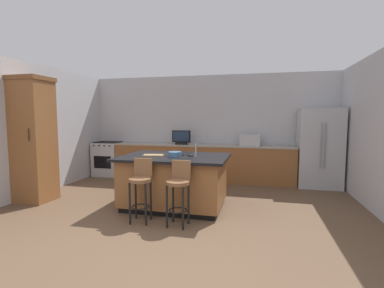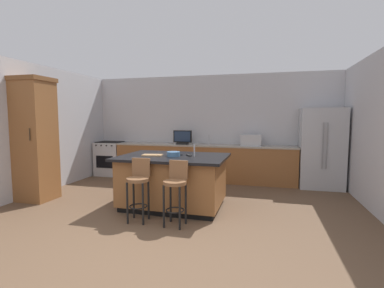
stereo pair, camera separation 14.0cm
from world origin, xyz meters
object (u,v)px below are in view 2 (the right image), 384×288
Objects in this scene: cabinet_tower at (35,137)px; tv_remote at (189,155)px; fruit_bowl at (173,154)px; cutting_board at (152,155)px; range_oven at (110,158)px; kitchen_island at (173,181)px; bar_stool_left at (139,184)px; tv_monitor at (183,138)px; bar_stool_right at (176,187)px; microwave at (251,140)px; cell_phone at (179,155)px; refrigerator at (321,148)px.

cabinet_tower is 3.00m from tv_remote.
fruit_bowl reaches higher than cutting_board.
kitchen_island is at bearing -40.49° from range_oven.
kitchen_island is 1.95× the size of bar_stool_left.
range_oven is at bearing 178.62° from tv_monitor.
bar_stool_left is 1.09m from tv_remote.
cabinet_tower reaches higher than cutting_board.
bar_stool_right reaches higher than range_oven.
tv_monitor is at bearing 47.57° from cabinet_tower.
microwave is at bearing 77.49° from bar_stool_right.
tv_remote is at bearing 17.96° from cell_phone.
tv_monitor is 3.18× the size of cell_phone.
kitchen_island is 0.53m from tv_remote.
tv_monitor is at bearing 109.20° from bar_stool_right.
range_oven is (-5.37, 0.05, -0.44)m from refrigerator.
refrigerator is 3.28m from tv_remote.
kitchen_island is 5.34× the size of cutting_board.
kitchen_island is 10.98× the size of tv_remote.
range_oven is (-2.58, 2.21, -0.00)m from kitchen_island.
bar_stool_right is at bearing -75.10° from tv_monitor.
microwave is 1.71m from tv_monitor.
tv_monitor is at bearing -1.38° from range_oven.
refrigerator reaches higher than tv_monitor.
bar_stool_right is 4.07× the size of fruit_bowl.
tv_monitor is at bearing -178.27° from microwave.
cutting_board is at bearing -45.73° from range_oven.
microwave reaches higher than kitchen_island.
bar_stool_left is at bearing -135.97° from refrigerator.
bar_stool_left reaches higher than range_oven.
refrigerator is at bearing 57.55° from cell_phone.
cell_phone is at bearing 16.04° from cutting_board.
microwave is 0.51× the size of bar_stool_right.
microwave is 3.21m from bar_stool_right.
microwave is (3.82, 0.00, 0.58)m from range_oven.
tv_monitor is 0.50× the size of bar_stool_left.
tv_monitor is 2.17m from cell_phone.
refrigerator is 3.89m from bar_stool_right.
cabinet_tower is 4.90× the size of tv_monitor.
bar_stool_left is at bearing -109.39° from kitchen_island.
tv_monitor is (-1.71, -0.05, 0.03)m from microwave.
refrigerator is 5.14× the size of cutting_board.
refrigerator is 11.99× the size of cell_phone.
bar_stool_right is at bearing -106.81° from microwave.
tv_monitor is at bearing 92.77° from cutting_board.
tv_remote is at bearing -140.18° from refrigerator.
microwave reaches higher than bar_stool_left.
cell_phone is 0.18m from tv_remote.
bar_stool_left is at bearing -86.26° from tv_monitor.
range_oven is at bearing 179.51° from refrigerator.
cabinet_tower reaches higher than bar_stool_left.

